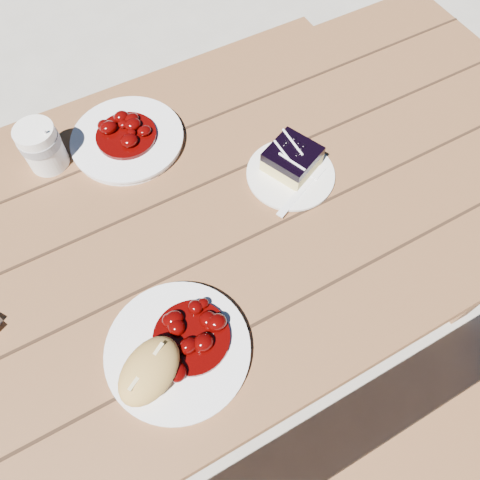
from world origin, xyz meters
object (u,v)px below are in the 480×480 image
main_plate (178,350)px  blueberry_cake (292,159)px  picnic_table (160,280)px  dessert_plate (290,175)px  second_plate (128,140)px  coffee_cup (42,147)px  bread_roll (149,371)px

main_plate → blueberry_cake: bearing=32.6°
picnic_table → dessert_plate: bearing=1.7°
picnic_table → second_plate: second_plate is taller
coffee_cup → dessert_plate: bearing=-32.9°
coffee_cup → second_plate: 0.18m
picnic_table → second_plate: (0.07, 0.27, 0.17)m
picnic_table → bread_roll: 0.33m
blueberry_cake → dessert_plate: bearing=-147.3°
bread_roll → blueberry_cake: 0.51m
picnic_table → main_plate: (-0.04, -0.22, 0.17)m
dessert_plate → second_plate: bearing=136.3°
dessert_plate → blueberry_cake: (0.01, 0.01, 0.03)m
main_plate → second_plate: (0.10, 0.48, 0.00)m
dessert_plate → blueberry_cake: bearing=56.3°
blueberry_cake → second_plate: blueberry_cake is taller
picnic_table → bread_roll: (-0.09, -0.24, 0.21)m
picnic_table → dessert_plate: (0.33, 0.01, 0.17)m
dessert_plate → coffee_cup: 0.52m
picnic_table → blueberry_cake: bearing=4.1°
main_plate → blueberry_cake: blueberry_cake is taller
picnic_table → coffee_cup: 0.38m
picnic_table → coffee_cup: size_ratio=19.43×
main_plate → bread_roll: 0.07m
bread_roll → coffee_cup: bearing=91.2°
main_plate → dessert_plate: 0.44m
picnic_table → dessert_plate: 0.37m
second_plate → bread_roll: bearing=-107.5°
dessert_plate → picnic_table: bearing=-178.3°
dessert_plate → coffee_cup: (-0.44, 0.28, 0.05)m
blueberry_cake → coffee_cup: size_ratio=1.23×
main_plate → bread_roll: (-0.05, -0.02, 0.04)m
blueberry_cake → coffee_cup: coffee_cup is taller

